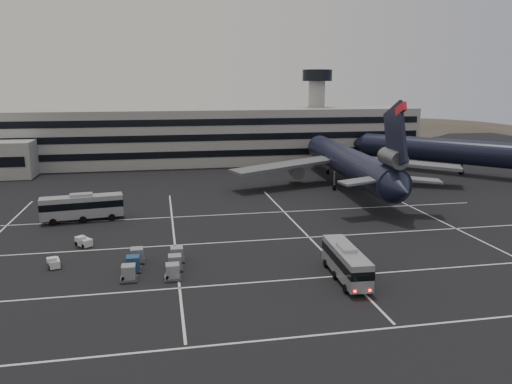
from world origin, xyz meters
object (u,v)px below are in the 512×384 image
at_px(bus_far, 82,206).
at_px(uld_cluster, 154,263).
at_px(trijet_main, 349,162).
at_px(bus_near, 346,261).
at_px(tug_a, 54,263).

bearing_deg(bus_far, uld_cluster, -162.93).
height_order(trijet_main, bus_near, trijet_main).
relative_size(tug_a, uld_cluster, 0.28).
distance_m(trijet_main, bus_near, 47.89).
relative_size(bus_far, uld_cluster, 1.48).
bearing_deg(uld_cluster, trijet_main, 45.38).
xyz_separation_m(bus_near, uld_cluster, (-20.12, 6.38, -1.18)).
bearing_deg(trijet_main, bus_far, -158.37).
relative_size(bus_near, tug_a, 4.60).
bearing_deg(bus_near, bus_far, 139.42).
height_order(bus_far, uld_cluster, bus_far).
xyz_separation_m(bus_near, tug_a, (-31.27, 9.44, -1.43)).
xyz_separation_m(trijet_main, uld_cluster, (-37.59, -38.09, -4.42)).
distance_m(trijet_main, bus_far, 50.75).
distance_m(bus_far, tug_a, 20.02).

